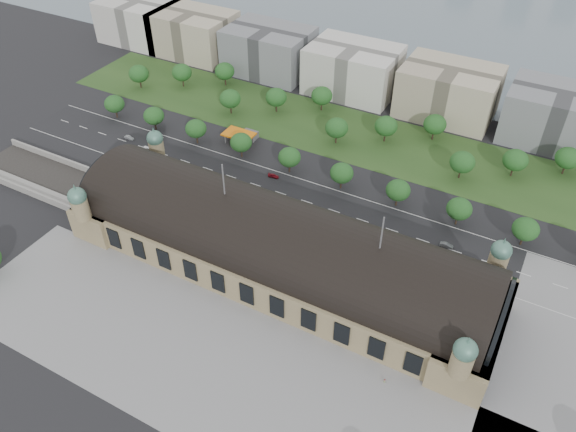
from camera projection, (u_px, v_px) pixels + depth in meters
The scene contains 53 objects.
ground at pixel (278, 268), 195.71m from camera, with size 900.00×900.00×0.00m, color black.
station at pixel (278, 247), 189.10m from camera, with size 150.00×48.40×44.30m.
track_cutting at pixel (45, 181), 233.84m from camera, with size 70.00×24.00×3.10m.
plaza_south at pixel (234, 376), 162.45m from camera, with size 190.00×48.00×0.12m, color gray.
road_slab at pixel (281, 193), 228.58m from camera, with size 260.00×26.00×0.10m, color black.
grass_belt at pixel (347, 133), 263.78m from camera, with size 300.00×45.00×0.10m, color #27461C.
petrol_station at pixel (245, 135), 257.40m from camera, with size 14.00×13.00×5.05m.
lake at pixel (483, 4), 396.32m from camera, with size 700.00×320.00×0.08m, color slate.
office_0 at pixel (140, 21), 339.45m from camera, with size 45.00×32.00×24.00m, color silver.
office_1 at pixel (194, 33), 324.88m from camera, with size 45.00×32.00×24.00m, color #BEB295.
office_2 at pixel (269, 50), 306.66m from camera, with size 45.00×32.00×24.00m, color gray.
office_3 at pixel (353, 70), 288.45m from camera, with size 45.00×32.00×24.00m, color silver.
office_4 at pixel (448, 92), 270.24m from camera, with size 45.00×32.00×24.00m, color #BEB295.
office_5 at pixel (558, 117), 252.03m from camera, with size 45.00×32.00×24.00m, color gray.
tree_row_0 at pixel (114, 104), 270.32m from camera, with size 9.60×9.60×11.52m.
tree_row_1 at pixel (154, 116), 261.58m from camera, with size 9.60×9.60×11.52m.
tree_row_2 at pixel (196, 129), 252.84m from camera, with size 9.60×9.60×11.52m.
tree_row_3 at pixel (241, 142), 244.10m from camera, with size 9.60×9.60×11.52m.
tree_row_4 at pixel (289, 157), 235.36m from camera, with size 9.60×9.60×11.52m.
tree_row_5 at pixel (342, 173), 226.61m from camera, with size 9.60×9.60×11.52m.
tree_row_6 at pixel (398, 190), 217.87m from camera, with size 9.60×9.60×11.52m.
tree_row_7 at pixel (459, 209), 209.13m from camera, with size 9.60×9.60×11.52m.
tree_row_8 at pixel (526, 229), 200.39m from camera, with size 9.60×9.60×11.52m.
tree_belt_0 at pixel (139, 74), 293.76m from camera, with size 10.40×10.40×12.48m.
tree_belt_1 at pixel (182, 72), 294.92m from camera, with size 10.40×10.40×12.48m.
tree_belt_2 at pixel (225, 71), 296.08m from camera, with size 10.40×10.40×12.48m.
tree_belt_3 at pixel (230, 99), 273.00m from camera, with size 10.40×10.40×12.48m.
tree_belt_4 at pixel (276, 97), 274.16m from camera, with size 10.40×10.40×12.48m.
tree_belt_5 at pixel (322, 96), 275.32m from camera, with size 10.40×10.40×12.48m.
tree_belt_6 at pixel (337, 128), 252.24m from camera, with size 10.40×10.40×12.48m.
tree_belt_7 at pixel (386, 126), 253.40m from camera, with size 10.40×10.40×12.48m.
tree_belt_8 at pixel (435, 124), 254.55m from camera, with size 10.40×10.40×12.48m.
tree_belt_9 at pixel (462, 162), 231.48m from camera, with size 10.40×10.40×12.48m.
tree_belt_10 at pixel (515, 160), 232.63m from camera, with size 10.40×10.40×12.48m.
tree_belt_11 at pixel (568, 158), 233.79m from camera, with size 10.40×10.40×12.48m.
traffic_car_0 at pixel (134, 152), 250.76m from camera, with size 1.59×3.96×1.35m, color silver.
traffic_car_1 at pixel (129, 138), 259.38m from camera, with size 1.68×4.81×1.59m, color #9CA0A5.
traffic_car_2 at pixel (211, 174), 237.96m from camera, with size 2.14×4.65×1.29m, color black.
traffic_car_3 at pixel (273, 176), 236.58m from camera, with size 1.90×4.68×1.36m, color maroon.
traffic_car_4 at pixel (301, 212), 218.16m from camera, with size 1.76×4.36×1.49m, color #1B214C.
traffic_car_5 at pixel (447, 245), 203.60m from camera, with size 1.69×4.86×1.60m, color #5B5F63.
traffic_car_6 at pixel (493, 281), 190.06m from camera, with size 2.27×4.92×1.37m, color white.
parked_car_0 at pixel (147, 172), 238.73m from camera, with size 1.41×4.05×1.34m, color black.
parked_car_1 at pixel (177, 183), 232.91m from camera, with size 2.23×4.84×1.34m, color maroon.
parked_car_2 at pixel (169, 178), 235.67m from camera, with size 1.81×4.45×1.29m, color #191947.
parked_car_3 at pixel (233, 199), 224.66m from camera, with size 1.65×4.11×1.40m, color #5B5F63.
parked_car_4 at pixel (201, 187), 230.29m from camera, with size 1.63×4.67×1.54m, color #BDBCBF.
parked_car_5 at pixel (196, 193), 227.59m from camera, with size 2.22×4.82×1.34m, color gray.
parked_car_6 at pixel (252, 211), 218.56m from camera, with size 2.23×5.48×1.59m, color black.
bus_west at pixel (328, 223), 212.06m from camera, with size 2.48×10.60×2.95m, color red.
bus_mid at pixel (317, 213), 216.19m from camera, with size 3.07×13.12×3.65m, color beige.
bus_east at pixel (373, 231), 207.84m from camera, with size 3.06×13.10×3.65m, color silver.
pedestrian_0 at pixel (385, 381), 160.24m from camera, with size 0.74×0.43×1.52m, color gray.
Camera 1 is at (68.75, -119.72, 139.97)m, focal length 35.00 mm.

